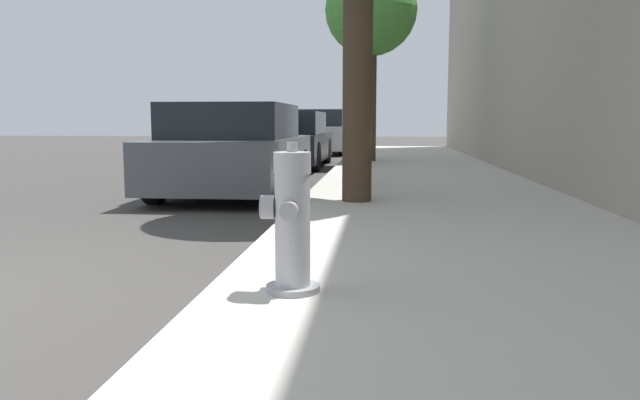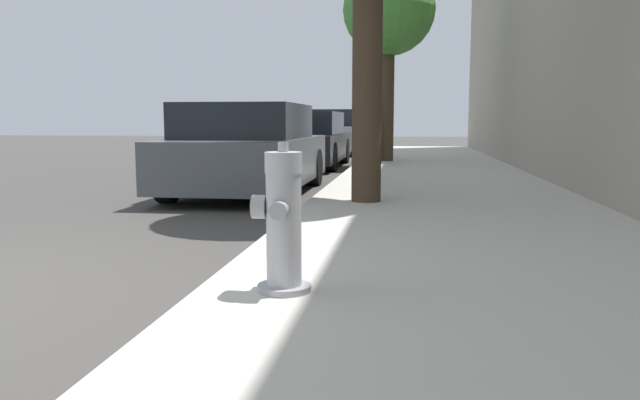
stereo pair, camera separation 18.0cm
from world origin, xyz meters
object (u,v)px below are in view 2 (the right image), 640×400
Objects in this scene: fire_hydrant at (283,224)px; parked_car_far at (339,133)px; parked_car_mid at (306,140)px; street_tree_far at (389,11)px; parked_car_near at (248,151)px.

parked_car_far is at bearing 95.23° from fire_hydrant.
street_tree_far is (1.87, 0.17, 2.91)m from parked_car_mid.
parked_car_far reaches higher than fire_hydrant.
parked_car_far reaches higher than parked_car_mid.
fire_hydrant is 0.18× the size of street_tree_far.
parked_car_near is at bearing -108.21° from street_tree_far.
street_tree_far is at bearing 71.79° from parked_car_near.
fire_hydrant is at bearing -73.71° from parked_car_near.
street_tree_far reaches higher than parked_car_near.
parked_car_mid is (-1.69, 11.13, 0.10)m from fire_hydrant.
parked_car_mid is at bearing 98.62° from fire_hydrant.
parked_car_far is (-1.56, 17.09, 0.17)m from fire_hydrant.
street_tree_far is at bearing 5.14° from parked_car_mid.
parked_car_mid is (-0.02, 5.44, -0.01)m from parked_car_near.
parked_car_far is 0.90× the size of street_tree_far.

